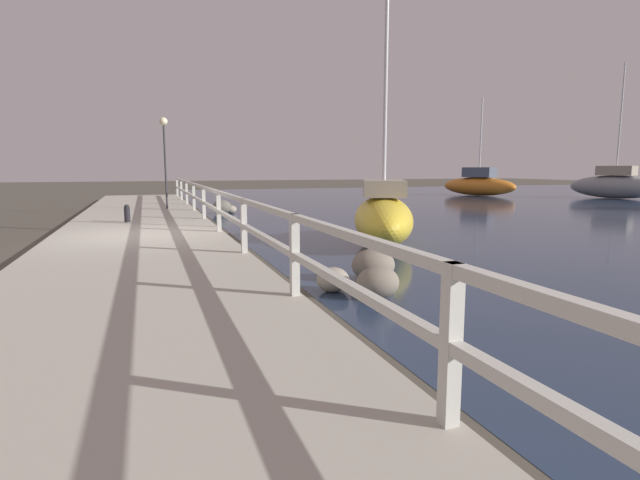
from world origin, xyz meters
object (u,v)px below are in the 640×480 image
mooring_bollard (127,213)px  sailboat_orange (479,184)px  sailboat_yellow (383,216)px  sailboat_gray (615,185)px  dock_lamp (164,138)px

mooring_bollard → sailboat_orange: 24.31m
sailboat_yellow → sailboat_orange: 22.61m
sailboat_gray → sailboat_yellow: 23.83m
dock_lamp → sailboat_orange: (19.73, 7.69, -2.15)m
sailboat_yellow → sailboat_orange: (15.20, 16.75, 0.06)m
dock_lamp → sailboat_gray: sailboat_gray is taller
sailboat_gray → dock_lamp: bearing=166.7°
dock_lamp → sailboat_yellow: (4.53, -9.06, -2.21)m
dock_lamp → sailboat_gray: 25.60m
mooring_bollard → dock_lamp: size_ratio=0.15×
sailboat_yellow → sailboat_orange: sailboat_yellow is taller
dock_lamp → sailboat_yellow: bearing=-63.4°
sailboat_gray → sailboat_orange: bearing=118.5°
sailboat_orange → mooring_bollard: bearing=-172.8°
mooring_bollard → sailboat_yellow: 7.34m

